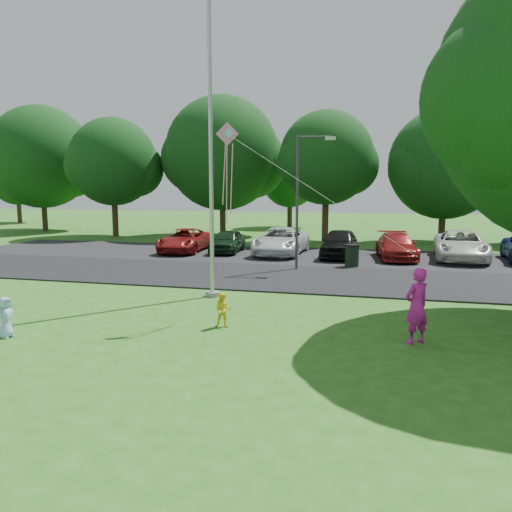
% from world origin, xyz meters
% --- Properties ---
extents(ground, '(120.00, 120.00, 0.00)m').
position_xyz_m(ground, '(0.00, 0.00, 0.00)').
color(ground, '#28641A').
rests_on(ground, ground).
extents(park_road, '(60.00, 6.00, 0.06)m').
position_xyz_m(park_road, '(0.00, 9.00, 0.03)').
color(park_road, black).
rests_on(park_road, ground).
extents(parking_strip, '(42.00, 7.00, 0.06)m').
position_xyz_m(parking_strip, '(0.00, 15.50, 0.03)').
color(parking_strip, black).
rests_on(parking_strip, ground).
extents(flagpole, '(0.50, 0.50, 10.00)m').
position_xyz_m(flagpole, '(-3.50, 5.00, 4.17)').
color(flagpole, '#B7BABF').
rests_on(flagpole, ground).
extents(street_lamp, '(1.69, 0.36, 6.03)m').
position_xyz_m(street_lamp, '(-1.34, 11.07, 3.62)').
color(street_lamp, '#3F3F44').
rests_on(street_lamp, ground).
extents(trash_can, '(0.68, 0.68, 1.08)m').
position_xyz_m(trash_can, '(0.81, 12.31, 0.54)').
color(trash_can, black).
rests_on(trash_can, ground).
extents(tree_row, '(64.35, 11.94, 10.88)m').
position_xyz_m(tree_row, '(1.59, 24.23, 5.71)').
color(tree_row, '#332316').
rests_on(tree_row, ground).
extents(horizon_trees, '(77.46, 7.20, 7.02)m').
position_xyz_m(horizon_trees, '(4.06, 33.88, 4.30)').
color(horizon_trees, '#332316').
rests_on(horizon_trees, ground).
extents(parked_cars, '(20.48, 5.60, 1.49)m').
position_xyz_m(parked_cars, '(0.64, 15.56, 0.76)').
color(parked_cars, maroon).
rests_on(parked_cars, ground).
extents(woman, '(0.80, 0.77, 1.85)m').
position_xyz_m(woman, '(2.93, 1.26, 0.92)').
color(woman, '#C71A94').
rests_on(woman, ground).
extents(child_yellow, '(0.52, 0.44, 0.95)m').
position_xyz_m(child_yellow, '(-1.99, 1.45, 0.48)').
color(child_yellow, yellow).
rests_on(child_yellow, ground).
extents(child_blue, '(0.37, 0.53, 1.04)m').
position_xyz_m(child_blue, '(-6.98, -0.72, 0.52)').
color(child_blue, '#A6C3FF').
rests_on(child_blue, ground).
extents(kite, '(5.35, 1.38, 3.40)m').
position_xyz_m(kite, '(-2.01, 2.34, 4.70)').
color(kite, pink).
rests_on(kite, ground).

